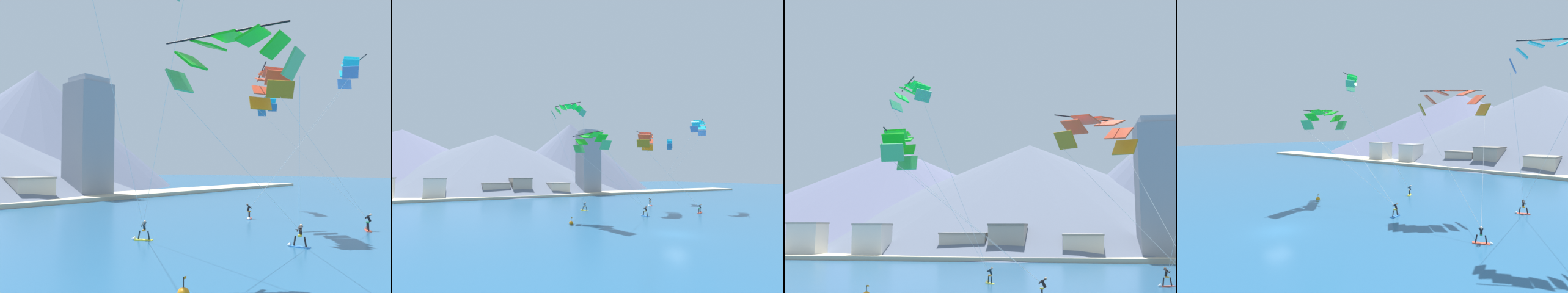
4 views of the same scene
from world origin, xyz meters
TOP-DOWN VIEW (x-y plane):
  - ground_plane at (0.00, 0.00)m, footprint 400.00×400.00m
  - kitesurfer_near_lead at (5.46, 11.69)m, footprint 0.66×1.76m
  - kitesurfer_near_trail at (16.26, 9.92)m, footprint 1.75×1.08m
  - kitesurfer_mid_center at (15.74, 22.28)m, footprint 1.72×1.17m
  - kitesurfer_far_left at (-0.10, 22.29)m, footprint 1.17×1.72m
  - parafoil_kite_near_lead at (-5.13, 10.08)m, footprint 11.91×7.22m
  - parafoil_kite_near_trail at (9.97, 16.20)m, footprint 9.58×9.70m
  - parafoil_kite_mid_center at (20.36, 12.67)m, footprint 7.50×11.97m
  - parafoil_kite_far_left at (-6.06, 15.99)m, footprint 8.40×8.57m
  - parafoil_kite_distant_high_outer at (24.65, 24.92)m, footprint 4.52×4.68m
  - race_marker_buoy at (-7.76, 10.86)m, footprint 0.56×0.56m
  - shoreline_strip at (0.00, 57.85)m, footprint 180.00×10.00m
  - shore_building_harbour_front at (-10.17, 61.21)m, footprint 7.91×5.55m
  - shore_building_promenade_mid at (9.26, 60.14)m, footprint 6.46×6.50m
  - shore_building_quay_east at (-25.86, 59.67)m, footprint 5.30×5.84m
  - shore_building_old_town at (-2.83, 61.02)m, footprint 6.04×6.91m
  - highrise_tower at (21.63, 61.91)m, footprint 7.00×7.00m
  - mountain_peak_west_ridge at (-43.83, 127.88)m, footprint 128.85×128.85m
  - mountain_peak_central_summit at (36.68, 112.23)m, footprint 82.98×82.98m
  - mountain_peak_east_shoulder at (-3.23, 115.30)m, footprint 126.39×126.39m

SIDE VIEW (x-z plane):
  - ground_plane at x=0.00m, z-range 0.00..0.00m
  - race_marker_buoy at x=-7.76m, z-range -0.35..0.67m
  - shoreline_strip at x=0.00m, z-range 0.00..0.70m
  - kitesurfer_far_left at x=-0.10m, z-range -0.38..1.24m
  - kitesurfer_near_trail at x=16.26m, z-range -0.37..1.28m
  - kitesurfer_near_lead at x=5.46m, z-range -0.35..1.36m
  - kitesurfer_mid_center at x=15.74m, z-range -0.35..1.41m
  - shore_building_promenade_mid at x=9.26m, z-range 0.01..4.19m
  - shore_building_harbour_front at x=-10.17m, z-range 0.01..4.35m
  - shore_building_old_town at x=-2.83m, z-range 0.01..5.79m
  - shore_building_quay_east at x=-25.86m, z-range 0.01..5.83m
  - highrise_tower at x=21.63m, z-range -0.21..22.73m
  - parafoil_kite_near_lead at x=-5.13m, z-range 5.88..17.00m
  - parafoil_kite_near_trail at x=9.97m, z-range 6.67..19.87m
  - mountain_peak_east_shoulder at x=-3.23m, z-range 0.00..27.03m
  - mountain_peak_west_ridge at x=-43.83m, z-range 0.00..28.33m
  - parafoil_kite_distant_high_outer at x=24.65m, z-range 13.27..15.45m
  - parafoil_kite_mid_center at x=20.36m, z-range 8.15..24.01m
  - parafoil_kite_far_left at x=-6.06m, z-range 8.58..25.24m
  - mountain_peak_central_summit at x=36.68m, z-range 0.00..35.86m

